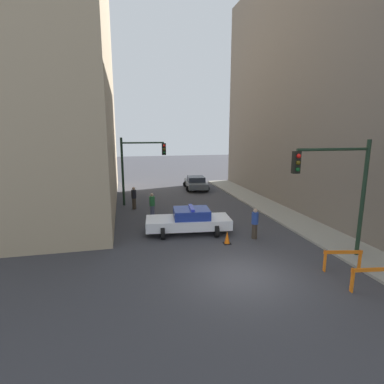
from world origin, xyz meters
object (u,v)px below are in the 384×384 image
at_px(barrier_mid, 372,275).
at_px(pedestrian_sidewalk, 255,223).
at_px(pedestrian_crossing, 152,205).
at_px(pedestrian_corner, 134,198).
at_px(traffic_light_far, 137,161).
at_px(traffic_light_near, 342,182).
at_px(barrier_back, 343,257).
at_px(traffic_cone, 227,238).
at_px(parked_car_near, 196,183).
at_px(police_car, 189,220).

bearing_deg(barrier_mid, pedestrian_sidewalk, 106.69).
bearing_deg(pedestrian_crossing, pedestrian_sidewalk, 10.66).
bearing_deg(pedestrian_corner, traffic_light_far, 35.97).
height_order(traffic_light_near, barrier_mid, traffic_light_near).
relative_size(barrier_back, traffic_cone, 2.40).
bearing_deg(traffic_light_far, pedestrian_crossing, -79.63).
bearing_deg(barrier_back, barrier_mid, -93.26).
bearing_deg(parked_car_near, traffic_light_far, -133.95).
height_order(police_car, barrier_back, police_car).
height_order(traffic_light_near, police_car, traffic_light_near).
height_order(pedestrian_corner, pedestrian_sidewalk, same).
xyz_separation_m(police_car, parked_car_near, (3.44, 12.49, -0.05)).
bearing_deg(traffic_light_far, traffic_light_near, -57.19).
xyz_separation_m(pedestrian_crossing, pedestrian_corner, (-1.09, 2.57, 0.00)).
distance_m(traffic_light_far, barrier_back, 15.73).
distance_m(pedestrian_crossing, barrier_mid, 13.05).
distance_m(parked_car_near, pedestrian_corner, 8.95).
distance_m(barrier_mid, traffic_cone, 6.56).
relative_size(pedestrian_crossing, pedestrian_sidewalk, 1.00).
bearing_deg(pedestrian_sidewalk, parked_car_near, -153.19).
relative_size(pedestrian_corner, pedestrian_sidewalk, 1.00).
xyz_separation_m(parked_car_near, barrier_back, (1.66, -18.54, -0.06)).
bearing_deg(pedestrian_corner, barrier_back, -95.79).
relative_size(pedestrian_sidewalk, barrier_back, 1.05).
distance_m(traffic_light_near, pedestrian_corner, 14.16).
relative_size(traffic_light_near, traffic_light_far, 1.00).
bearing_deg(police_car, traffic_cone, -137.63).
distance_m(police_car, barrier_mid, 9.14).
xyz_separation_m(traffic_light_near, traffic_light_far, (-8.03, 12.46, -0.13)).
distance_m(traffic_light_near, parked_car_near, 17.84).
bearing_deg(barrier_back, pedestrian_sidewalk, 113.28).
relative_size(parked_car_near, barrier_back, 2.83).
height_order(police_car, parked_car_near, police_car).
xyz_separation_m(traffic_light_far, barrier_mid, (7.45, -15.12, -2.78)).
bearing_deg(traffic_cone, barrier_mid, -58.00).
height_order(parked_car_near, barrier_back, parked_car_near).
bearing_deg(parked_car_near, police_car, -99.83).
xyz_separation_m(pedestrian_crossing, barrier_back, (6.82, -9.58, -0.24)).
relative_size(traffic_light_near, police_car, 1.07).
height_order(parked_car_near, traffic_cone, parked_car_near).
relative_size(parked_car_near, pedestrian_crossing, 2.68).
distance_m(pedestrian_crossing, pedestrian_corner, 2.79).
xyz_separation_m(parked_car_near, pedestrian_corner, (-6.26, -6.40, 0.19)).
relative_size(police_car, barrier_mid, 3.06).
relative_size(pedestrian_corner, barrier_mid, 1.04).
height_order(traffic_light_far, pedestrian_corner, traffic_light_far).
relative_size(police_car, traffic_cone, 7.42).
bearing_deg(barrier_back, traffic_light_near, 65.42).
bearing_deg(pedestrian_corner, pedestrian_crossing, -105.80).
bearing_deg(traffic_light_far, traffic_cone, -67.39).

